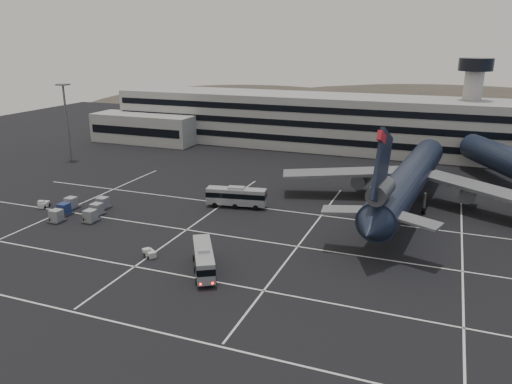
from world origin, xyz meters
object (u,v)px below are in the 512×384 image
Objects in this scene: bus_near at (204,258)px; tug_a at (44,204)px; bus_far at (236,196)px; uld_cluster at (80,209)px; trijet_main at (408,180)px.

tug_a is at bearing 131.30° from bus_near.
tug_a is at bearing 101.61° from bus_far.
bus_far is 4.65× the size of tug_a.
bus_near is 25.69m from bus_far.
bus_near is at bearing -31.53° from tug_a.
bus_far is at bearing 73.48° from bus_near.
bus_near is 0.89× the size of bus_far.
uld_cluster is at bearing 110.23° from bus_far.
tug_a is 8.73m from uld_cluster.
bus_far reaches higher than bus_near.
bus_far is (-6.22, 24.93, 0.13)m from bus_near.
trijet_main reaches higher than bus_near.
uld_cluster is (8.68, -0.81, 0.40)m from tug_a.
bus_far is 0.97× the size of uld_cluster.
bus_near is at bearing -176.10° from bus_far.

